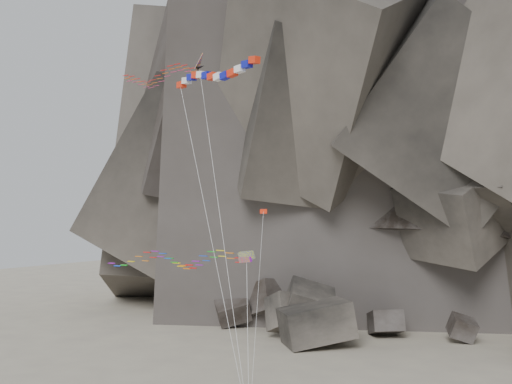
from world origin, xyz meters
The scene contains 6 objects.
headland centered at (0.00, 70.00, 42.00)m, with size 110.00×70.00×84.00m, color #5A524A, non-canonical shape.
boulder_field centered at (-6.37, 33.53, 2.13)m, with size 48.04×20.03×7.91m.
delta_kite centered at (-10.08, 2.31, 28.02)m, with size 17.95×7.41×27.99m.
banner_kite centered at (-0.85, -2.48, 26.10)m, with size 9.48×4.29×25.36m.
parafoil_kite centered at (-5.87, -1.15, 12.28)m, with size 16.15×3.85×11.67m.
pennant_kite centered at (1.37, 0.77, 13.51)m, with size 2.72×6.52×14.72m.
Camera 1 is at (25.17, -42.27, 15.79)m, focal length 45.00 mm.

